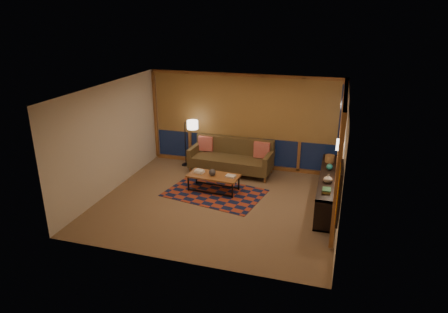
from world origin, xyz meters
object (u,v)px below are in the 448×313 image
(sofa, at_px, (231,157))
(bookshelf, at_px, (327,189))
(floor_lamp, at_px, (185,142))
(coffee_table, at_px, (214,183))

(sofa, distance_m, bookshelf, 2.91)
(sofa, height_order, bookshelf, sofa)
(sofa, relative_size, bookshelf, 0.79)
(bookshelf, bearing_deg, floor_lamp, 161.96)
(floor_lamp, height_order, bookshelf, floor_lamp)
(sofa, distance_m, floor_lamp, 1.46)
(sofa, bearing_deg, bookshelf, -20.05)
(sofa, bearing_deg, coffee_table, -91.07)
(floor_lamp, xyz_separation_m, bookshelf, (4.11, -1.34, -0.35))
(bookshelf, bearing_deg, sofa, 156.88)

